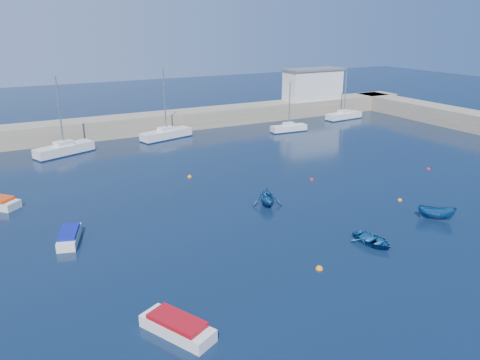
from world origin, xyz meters
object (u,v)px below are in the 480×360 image
harbor_office (313,85)px  motorboat_1 (69,236)px  sailboat_6 (166,134)px  dinghy_center (373,240)px  sailboat_7 (289,128)px  sailboat_5 (64,149)px  sailboat_8 (344,116)px  dinghy_right (437,213)px  motorboat_0 (177,326)px  dinghy_left (267,197)px

harbor_office → motorboat_1: 56.48m
sailboat_6 → dinghy_center: size_ratio=3.00×
sailboat_7 → dinghy_center: (-15.18, -33.85, -0.21)m
sailboat_5 → sailboat_7: bearing=-116.1°
sailboat_8 → sailboat_5: bearing=86.2°
harbor_office → motorboat_1: bearing=-144.7°
dinghy_right → motorboat_0: bearing=145.8°
sailboat_5 → dinghy_left: bearing=-174.6°
sailboat_7 → dinghy_right: (-7.32, -32.87, 0.03)m
motorboat_1 → dinghy_right: 29.17m
sailboat_7 → dinghy_left: 29.64m
harbor_office → motorboat_0: size_ratio=2.27×
motorboat_0 → dinghy_left: size_ratio=1.45×
motorboat_1 → dinghy_center: bearing=-12.1°
motorboat_0 → motorboat_1: bearing=76.1°
harbor_office → dinghy_left: harbor_office is taller
sailboat_6 → motorboat_0: sailboat_6 is taller
sailboat_5 → sailboat_7: sailboat_5 is taller
sailboat_5 → sailboat_8: bearing=-110.3°
sailboat_5 → dinghy_center: (16.14, -36.20, -0.34)m
motorboat_1 → harbor_office: bearing=52.5°
harbor_office → sailboat_7: size_ratio=1.38×
dinghy_left → sailboat_7: bearing=72.5°
harbor_office → sailboat_5: sailboat_5 is taller
harbor_office → dinghy_right: harbor_office is taller
harbor_office → sailboat_5: bearing=-170.3°
sailboat_5 → dinghy_left: sailboat_5 is taller
dinghy_left → motorboat_1: bearing=-162.2°
motorboat_0 → dinghy_center: size_ratio=1.36×
sailboat_7 → dinghy_right: size_ratio=2.44×
sailboat_6 → motorboat_1: bearing=132.1°
dinghy_left → harbor_office: bearing=68.5°
sailboat_5 → motorboat_1: 25.48m
motorboat_0 → dinghy_right: bearing=-17.4°
sailboat_5 → motorboat_0: 39.24m
motorboat_0 → dinghy_left: (13.53, 13.36, 0.36)m
sailboat_5 → motorboat_1: (-3.41, -25.25, -0.25)m
sailboat_5 → sailboat_6: size_ratio=0.98×
sailboat_5 → sailboat_6: sailboat_6 is taller
sailboat_6 → motorboat_0: (-14.04, -41.24, -0.22)m
sailboat_7 → sailboat_5: bearing=89.3°
sailboat_7 → motorboat_1: size_ratio=1.84×
sailboat_7 → dinghy_left: (-18.01, -23.54, 0.26)m
motorboat_1 → motorboat_0: bearing=-60.0°
motorboat_0 → harbor_office: bearing=20.6°
dinghy_left → dinghy_center: bearing=-54.8°
sailboat_7 → motorboat_1: 41.61m
sailboat_7 → dinghy_center: 37.10m
motorboat_1 → dinghy_left: bearing=15.0°
sailboat_5 → sailboat_8: 44.68m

